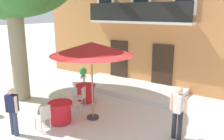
% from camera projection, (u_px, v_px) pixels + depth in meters
% --- Properties ---
extents(ground_plane, '(120.00, 120.00, 0.00)m').
position_uv_depth(ground_plane, '(93.00, 123.00, 8.45)').
color(ground_plane, silver).
extents(building_facade, '(13.00, 5.09, 7.50)m').
position_uv_depth(building_facade, '(157.00, 14.00, 13.58)').
color(building_facade, '#CC844C').
rests_on(building_facade, ground).
extents(entrance_step_platform, '(5.47, 2.36, 0.25)m').
position_uv_depth(entrance_step_platform, '(128.00, 88.00, 11.93)').
color(entrance_step_platform, silver).
rests_on(entrance_step_platform, ground).
extents(cafe_table_near_tree, '(0.86, 0.86, 0.76)m').
position_uv_depth(cafe_table_near_tree, '(86.00, 93.00, 10.35)').
color(cafe_table_near_tree, red).
rests_on(cafe_table_near_tree, ground).
extents(cafe_chair_near_tree_0, '(0.55, 0.55, 0.91)m').
position_uv_depth(cafe_chair_near_tree_0, '(87.00, 85.00, 11.05)').
color(cafe_chair_near_tree_0, silver).
rests_on(cafe_chair_near_tree_0, ground).
extents(cafe_chair_near_tree_1, '(0.52, 0.52, 0.91)m').
position_uv_depth(cafe_chair_near_tree_1, '(81.00, 96.00, 9.59)').
color(cafe_chair_near_tree_1, silver).
rests_on(cafe_chair_near_tree_1, ground).
extents(cafe_table_middle, '(0.86, 0.86, 0.76)m').
position_uv_depth(cafe_table_middle, '(61.00, 112.00, 8.37)').
color(cafe_table_middle, red).
rests_on(cafe_table_middle, ground).
extents(cafe_chair_middle_0, '(0.43, 0.43, 0.91)m').
position_uv_depth(cafe_chair_middle_0, '(44.00, 116.00, 7.72)').
color(cafe_chair_middle_0, silver).
rests_on(cafe_chair_middle_0, ground).
extents(cafe_chair_middle_1, '(0.44, 0.44, 0.91)m').
position_uv_depth(cafe_chair_middle_1, '(72.00, 101.00, 9.01)').
color(cafe_chair_middle_1, silver).
rests_on(cafe_chair_middle_1, ground).
extents(cafe_umbrella, '(2.90, 2.90, 2.85)m').
position_uv_depth(cafe_umbrella, '(91.00, 49.00, 8.16)').
color(cafe_umbrella, '#997A56').
rests_on(cafe_umbrella, ground).
extents(ground_planter_left, '(0.42, 0.42, 0.74)m').
position_uv_depth(ground_planter_left, '(83.00, 73.00, 13.63)').
color(ground_planter_left, slate).
rests_on(ground_planter_left, ground).
extents(pedestrian_near_entrance, '(0.53, 0.34, 1.70)m').
position_uv_depth(pedestrian_near_entrance, '(178.00, 110.00, 7.15)').
color(pedestrian_near_entrance, '#232328').
rests_on(pedestrian_near_entrance, ground).
extents(pedestrian_by_tree, '(0.53, 0.33, 1.60)m').
position_uv_depth(pedestrian_by_tree, '(12.00, 109.00, 7.40)').
color(pedestrian_by_tree, '#384260').
rests_on(pedestrian_by_tree, ground).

